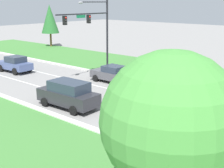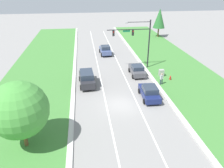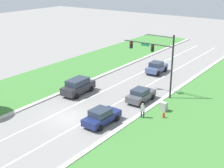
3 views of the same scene
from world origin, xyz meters
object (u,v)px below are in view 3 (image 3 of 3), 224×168
object	(u,v)px
slate_blue_sedan	(157,67)
fire_hydrant	(164,115)
charcoal_suv	(78,86)
graphite_sedan	(141,95)
navy_sedan	(101,116)
pedestrian	(143,110)
utility_cabinet	(164,107)
traffic_signal_mast	(158,55)

from	to	relation	value
slate_blue_sedan	fire_hydrant	bearing A→B (deg)	-61.69
charcoal_suv	graphite_sedan	bearing A→B (deg)	14.98
slate_blue_sedan	navy_sedan	xyz separation A→B (m)	(3.40, -17.93, -0.08)
pedestrian	fire_hydrant	bearing A→B (deg)	-160.11
fire_hydrant	utility_cabinet	bearing A→B (deg)	117.18
pedestrian	fire_hydrant	xyz separation A→B (m)	(1.80, 1.26, -0.59)
charcoal_suv	utility_cabinet	size ratio (longest dim) A/B	4.55
graphite_sedan	pedestrian	distance (m)	4.52
navy_sedan	fire_hydrant	world-z (taller)	navy_sedan
slate_blue_sedan	utility_cabinet	xyz separation A→B (m)	(7.11, -11.69, -0.35)
slate_blue_sedan	utility_cabinet	size ratio (longest dim) A/B	4.02
slate_blue_sedan	navy_sedan	world-z (taller)	slate_blue_sedan
traffic_signal_mast	utility_cabinet	size ratio (longest dim) A/B	7.23
slate_blue_sedan	utility_cabinet	world-z (taller)	slate_blue_sedan
slate_blue_sedan	pedestrian	world-z (taller)	slate_blue_sedan
charcoal_suv	pedestrian	size ratio (longest dim) A/B	2.85
graphite_sedan	fire_hydrant	distance (m)	4.97
graphite_sedan	pedestrian	xyz separation A→B (m)	(2.46, -3.79, 0.14)
traffic_signal_mast	utility_cabinet	bearing A→B (deg)	-51.73
slate_blue_sedan	fire_hydrant	size ratio (longest dim) A/B	6.09
traffic_signal_mast	pedestrian	bearing A→B (deg)	-73.40
navy_sedan	pedestrian	size ratio (longest dim) A/B	2.56
pedestrian	navy_sedan	bearing A→B (deg)	36.54
charcoal_suv	utility_cabinet	bearing A→B (deg)	4.70
graphite_sedan	charcoal_suv	distance (m)	7.94
utility_cabinet	fire_hydrant	world-z (taller)	utility_cabinet
charcoal_suv	slate_blue_sedan	distance (m)	13.71
navy_sedan	pedestrian	distance (m)	4.36
traffic_signal_mast	fire_hydrant	size ratio (longest dim) A/B	10.94
navy_sedan	graphite_sedan	bearing A→B (deg)	89.83
traffic_signal_mast	charcoal_suv	xyz separation A→B (m)	(-8.07, -5.19, -4.07)
traffic_signal_mast	utility_cabinet	distance (m)	6.58
utility_cabinet	pedestrian	xyz separation A→B (m)	(-1.00, -2.81, 0.41)
graphite_sedan	charcoal_suv	size ratio (longest dim) A/B	0.86
slate_blue_sedan	navy_sedan	size ratio (longest dim) A/B	0.98
fire_hydrant	charcoal_suv	bearing A→B (deg)	179.48
traffic_signal_mast	navy_sedan	bearing A→B (deg)	-94.32
slate_blue_sedan	traffic_signal_mast	bearing A→B (deg)	-64.92
traffic_signal_mast	graphite_sedan	xyz separation A→B (m)	(-0.51, -2.76, -4.27)
pedestrian	charcoal_suv	bearing A→B (deg)	-22.87
utility_cabinet	traffic_signal_mast	bearing A→B (deg)	128.27
traffic_signal_mast	fire_hydrant	bearing A→B (deg)	-54.70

